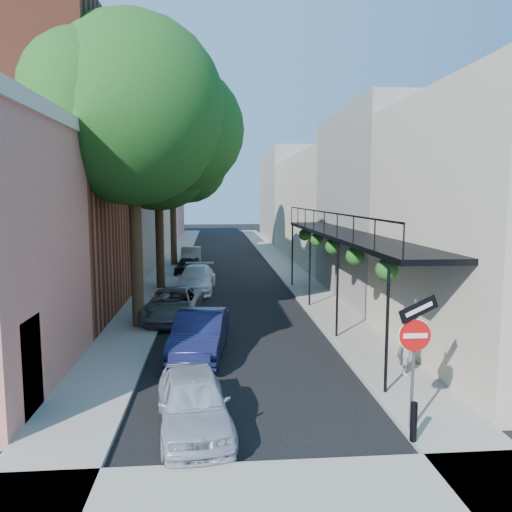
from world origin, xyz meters
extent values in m
plane|color=black|center=(0.00, 0.00, 0.00)|extent=(160.00, 160.00, 0.00)
cube|color=black|center=(0.00, 30.00, 0.01)|extent=(6.00, 64.00, 0.01)
cube|color=gray|center=(-4.00, 30.00, 0.06)|extent=(2.00, 64.00, 0.12)
cube|color=gray|center=(4.00, 30.00, 0.06)|extent=(2.00, 64.00, 0.12)
cube|color=gray|center=(0.00, -1.00, 0.06)|extent=(12.00, 2.00, 0.12)
cube|color=beige|center=(-5.05, 2.50, 1.20)|extent=(0.10, 1.20, 2.20)
cube|color=brown|center=(-10.00, 14.00, 6.00)|extent=(10.00, 12.00, 12.00)
cube|color=gray|center=(-5.02, 14.00, 8.00)|extent=(0.06, 7.00, 4.00)
cube|color=gray|center=(-9.00, 26.00, 4.50)|extent=(8.00, 12.00, 9.00)
cube|color=#B5AB96|center=(-9.00, 40.00, 5.00)|extent=(8.00, 16.00, 10.00)
cube|color=#D3776C|center=(-9.00, 54.00, 4.00)|extent=(8.00, 12.00, 8.00)
cube|color=gray|center=(9.00, 15.00, 4.50)|extent=(8.00, 10.00, 9.00)
cube|color=#B5AB96|center=(9.00, 30.00, 4.00)|extent=(8.00, 20.00, 8.00)
cube|color=gray|center=(9.00, 48.00, 5.00)|extent=(8.00, 16.00, 10.00)
cube|color=black|center=(4.20, 10.00, 3.50)|extent=(2.00, 16.00, 0.15)
cube|color=black|center=(3.25, 10.00, 4.38)|extent=(0.05, 16.00, 0.05)
cylinder|color=black|center=(3.30, 3.00, 1.81)|extent=(0.08, 0.08, 3.40)
cylinder|color=black|center=(3.30, 18.00, 1.81)|extent=(0.08, 0.08, 3.40)
sphere|color=#1A4C15|center=(3.60, 4.00, 3.05)|extent=(0.60, 0.60, 0.60)
sphere|color=#1A4C15|center=(3.60, 10.00, 3.05)|extent=(0.60, 0.60, 0.60)
sphere|color=#1A4C15|center=(3.60, 16.00, 3.05)|extent=(0.60, 0.60, 0.60)
cylinder|color=#595B60|center=(3.15, 1.00, 1.45)|extent=(0.07, 0.07, 2.90)
cylinder|color=red|center=(3.15, 0.96, 2.15)|extent=(0.66, 0.04, 0.66)
cube|color=white|center=(3.15, 0.93, 2.15)|extent=(0.50, 0.02, 0.10)
cylinder|color=white|center=(3.15, 0.98, 2.15)|extent=(0.70, 0.02, 0.70)
cube|color=black|center=(3.20, 0.95, 2.70)|extent=(0.89, 0.15, 0.58)
cube|color=white|center=(3.20, 0.92, 2.70)|extent=(0.60, 0.10, 0.31)
cylinder|color=black|center=(3.00, 0.50, 0.52)|extent=(0.14, 0.14, 0.80)
cylinder|color=black|center=(-3.80, 10.00, 3.50)|extent=(0.44, 0.44, 7.00)
sphere|color=#1A4C15|center=(-3.80, 10.00, 8.02)|extent=(6.80, 6.80, 6.80)
sphere|color=#1A4C15|center=(-2.10, 11.02, 7.52)|extent=(4.76, 4.76, 4.76)
cylinder|color=black|center=(-3.80, 18.00, 3.15)|extent=(0.44, 0.44, 6.30)
sphere|color=#1A4C15|center=(-3.80, 18.00, 7.20)|extent=(6.00, 6.00, 6.00)
sphere|color=#1A4C15|center=(-2.30, 18.90, 6.70)|extent=(4.20, 4.20, 4.20)
cylinder|color=black|center=(-3.80, 27.00, 3.67)|extent=(0.44, 0.44, 7.35)
sphere|color=#1A4C15|center=(-3.80, 27.00, 8.40)|extent=(7.00, 7.00, 7.00)
sphere|color=#1A4C15|center=(-2.05, 28.05, 7.90)|extent=(4.90, 4.90, 4.90)
imported|color=#ABB1BE|center=(-1.40, 1.60, 0.62)|extent=(1.92, 3.82, 1.25)
imported|color=#12163A|center=(-1.40, 6.56, 0.70)|extent=(1.93, 4.38, 1.40)
imported|color=slate|center=(-2.60, 11.25, 0.63)|extent=(2.43, 4.67, 1.25)
imported|color=white|center=(-1.88, 17.24, 0.67)|extent=(2.13, 4.69, 1.33)
imported|color=black|center=(-2.60, 23.20, 0.58)|extent=(1.79, 3.55, 1.16)
imported|color=gray|center=(-2.60, 27.23, 0.66)|extent=(1.54, 4.04, 1.31)
imported|color=gray|center=(4.26, 4.18, 0.99)|extent=(0.51, 0.69, 1.73)
camera|label=1|loc=(-0.92, -8.64, 4.98)|focal=35.00mm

